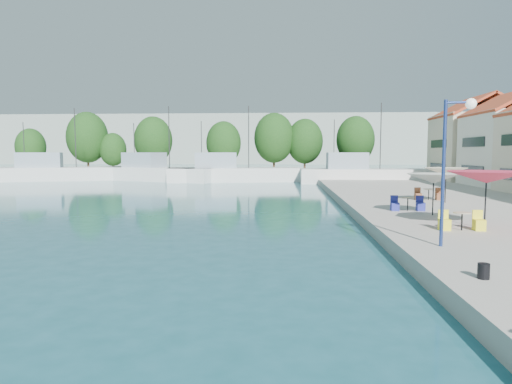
# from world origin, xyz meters

# --- Properties ---
(quay_far) EXTENTS (90.00, 16.00, 0.60)m
(quay_far) POSITION_xyz_m (-8.00, 67.00, 0.30)
(quay_far) COLOR #A6A196
(quay_far) RESTS_ON ground
(hill_west) EXTENTS (180.00, 40.00, 16.00)m
(hill_west) POSITION_xyz_m (-30.00, 160.00, 8.00)
(hill_west) COLOR gray
(hill_west) RESTS_ON ground
(hill_east) EXTENTS (140.00, 40.00, 12.00)m
(hill_east) POSITION_xyz_m (40.00, 180.00, 6.00)
(hill_east) COLOR gray
(hill_east) RESTS_ON ground
(building_06) EXTENTS (9.00, 8.80, 10.20)m
(building_06) POSITION_xyz_m (24.00, 51.00, 5.50)
(building_06) COLOR beige
(building_06) RESTS_ON quay_right
(trawler_01) EXTENTS (18.74, 10.79, 10.20)m
(trawler_01) POSITION_xyz_m (-28.71, 56.95, 1.07)
(trawler_01) COLOR silver
(trawler_01) RESTS_ON ground
(trawler_02) EXTENTS (17.25, 10.48, 10.20)m
(trawler_02) POSITION_xyz_m (-15.15, 57.04, 1.07)
(trawler_02) COLOR white
(trawler_02) RESTS_ON ground
(trawler_03) EXTENTS (17.98, 7.77, 10.20)m
(trawler_03) POSITION_xyz_m (-4.89, 55.95, 1.07)
(trawler_03) COLOR silver
(trawler_03) RESTS_ON ground
(trawler_04) EXTENTS (16.01, 4.20, 10.20)m
(trawler_04) POSITION_xyz_m (11.57, 53.46, 1.07)
(trawler_04) COLOR silver
(trawler_04) RESTS_ON ground
(tree_01) EXTENTS (4.87, 4.87, 7.21)m
(tree_01) POSITION_xyz_m (-40.50, 70.94, 4.76)
(tree_01) COLOR #3F2B19
(tree_01) RESTS_ON quay_far
(tree_02) EXTENTS (6.58, 6.58, 9.74)m
(tree_02) POSITION_xyz_m (-29.99, 69.33, 6.22)
(tree_02) COLOR #3F2B19
(tree_02) RESTS_ON quay_far
(tree_03) EXTENTS (4.29, 4.29, 6.35)m
(tree_03) POSITION_xyz_m (-25.84, 69.39, 4.26)
(tree_03) COLOR #3F2B19
(tree_03) RESTS_ON quay_far
(tree_04) EXTENTS (5.98, 5.98, 8.86)m
(tree_04) POSITION_xyz_m (-18.79, 68.13, 5.71)
(tree_04) COLOR #3F2B19
(tree_04) RESTS_ON quay_far
(tree_05) EXTENTS (5.44, 5.44, 8.06)m
(tree_05) POSITION_xyz_m (-7.59, 68.02, 5.25)
(tree_05) COLOR #3F2B19
(tree_05) RESTS_ON quay_far
(tree_06) EXTENTS (6.49, 6.49, 9.61)m
(tree_06) POSITION_xyz_m (0.21, 71.41, 6.15)
(tree_06) COLOR #3F2B19
(tree_06) RESTS_ON quay_far
(tree_07) EXTENTS (5.85, 5.85, 8.66)m
(tree_07) POSITION_xyz_m (5.20, 71.83, 5.60)
(tree_07) COLOR #3F2B19
(tree_07) RESTS_ON quay_far
(tree_08) EXTENTS (6.11, 6.11, 9.04)m
(tree_08) POSITION_xyz_m (13.29, 71.60, 5.82)
(tree_08) COLOR #3F2B19
(tree_08) RESTS_ON quay_far
(umbrella_pink) EXTENTS (3.34, 3.34, 2.44)m
(umbrella_pink) POSITION_xyz_m (10.51, 16.72, 2.79)
(umbrella_pink) COLOR black
(umbrella_pink) RESTS_ON quay_right
(umbrella_white) EXTENTS (2.76, 2.76, 2.15)m
(umbrella_white) POSITION_xyz_m (9.63, 20.77, 2.50)
(umbrella_white) COLOR black
(umbrella_white) RESTS_ON quay_right
(umbrella_cream) EXTENTS (2.77, 2.77, 2.25)m
(umbrella_cream) POSITION_xyz_m (12.33, 26.87, 2.60)
(umbrella_cream) COLOR black
(umbrella_cream) RESTS_ON quay_right
(cafe_table_01) EXTENTS (1.82, 0.70, 0.76)m
(cafe_table_01) POSITION_xyz_m (9.38, 16.20, 0.89)
(cafe_table_01) COLOR black
(cafe_table_01) RESTS_ON quay_right
(cafe_table_02) EXTENTS (1.82, 0.70, 0.76)m
(cafe_table_02) POSITION_xyz_m (8.83, 22.53, 0.89)
(cafe_table_02) COLOR black
(cafe_table_02) RESTS_ON quay_right
(cafe_table_03) EXTENTS (1.82, 0.70, 0.76)m
(cafe_table_03) POSITION_xyz_m (11.77, 28.44, 0.89)
(cafe_table_03) COLOR black
(cafe_table_03) RESTS_ON quay_right
(street_lamp) EXTENTS (1.04, 0.36, 5.03)m
(street_lamp) POSITION_xyz_m (7.75, 12.85, 4.09)
(street_lamp) COLOR navy
(street_lamp) RESTS_ON quay_right
(bollard) EXTENTS (0.30, 0.30, 0.40)m
(bollard) POSITION_xyz_m (7.14, 8.78, 0.80)
(bollard) COLOR black
(bollard) RESTS_ON quay_right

